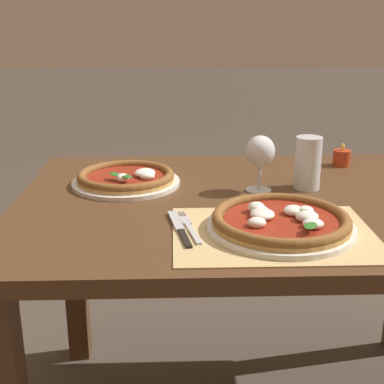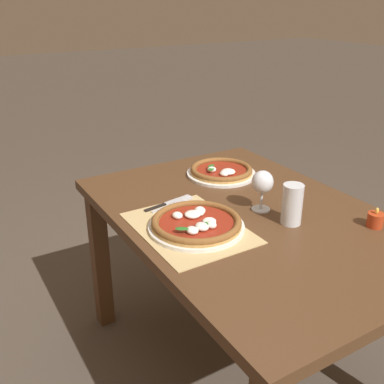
{
  "view_description": "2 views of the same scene",
  "coord_description": "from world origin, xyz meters",
  "px_view_note": "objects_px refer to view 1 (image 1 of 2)",
  "views": [
    {
      "loc": [
        -0.24,
        -1.32,
        1.2
      ],
      "look_at": [
        -0.19,
        -0.05,
        0.78
      ],
      "focal_mm": 50.0,
      "sensor_mm": 36.0,
      "label": 1
    },
    {
      "loc": [
        1.15,
        -0.94,
        1.47
      ],
      "look_at": [
        -0.2,
        -0.12,
        0.78
      ],
      "focal_mm": 42.0,
      "sensor_mm": 36.0,
      "label": 2
    }
  ],
  "objects_px": {
    "pizza_near": "(281,221)",
    "knife": "(180,228)",
    "pizza_far": "(127,178)",
    "votive_candle": "(342,158)",
    "fork": "(189,226)",
    "wine_glass": "(260,154)",
    "pint_glass": "(308,164)"
  },
  "relations": [
    {
      "from": "pizza_near",
      "to": "knife",
      "type": "bearing_deg",
      "value": 177.52
    },
    {
      "from": "pizza_far",
      "to": "votive_candle",
      "type": "bearing_deg",
      "value": 15.15
    },
    {
      "from": "pizza_near",
      "to": "fork",
      "type": "height_order",
      "value": "pizza_near"
    },
    {
      "from": "wine_glass",
      "to": "pint_glass",
      "type": "bearing_deg",
      "value": 9.26
    },
    {
      "from": "pint_glass",
      "to": "votive_candle",
      "type": "bearing_deg",
      "value": 53.94
    },
    {
      "from": "wine_glass",
      "to": "fork",
      "type": "height_order",
      "value": "wine_glass"
    },
    {
      "from": "pint_glass",
      "to": "wine_glass",
      "type": "bearing_deg",
      "value": -170.74
    },
    {
      "from": "pizza_far",
      "to": "pint_glass",
      "type": "relative_size",
      "value": 2.11
    },
    {
      "from": "votive_candle",
      "to": "fork",
      "type": "bearing_deg",
      "value": -134.25
    },
    {
      "from": "fork",
      "to": "knife",
      "type": "bearing_deg",
      "value": -152.65
    },
    {
      "from": "fork",
      "to": "pizza_far",
      "type": "bearing_deg",
      "value": 116.44
    },
    {
      "from": "pizza_near",
      "to": "votive_candle",
      "type": "relative_size",
      "value": 4.58
    },
    {
      "from": "pizza_far",
      "to": "votive_candle",
      "type": "relative_size",
      "value": 4.25
    },
    {
      "from": "pizza_near",
      "to": "votive_candle",
      "type": "height_order",
      "value": "votive_candle"
    },
    {
      "from": "pizza_near",
      "to": "pint_glass",
      "type": "distance_m",
      "value": 0.34
    },
    {
      "from": "wine_glass",
      "to": "pint_glass",
      "type": "xyz_separation_m",
      "value": [
        0.14,
        0.02,
        -0.04
      ]
    },
    {
      "from": "pizza_near",
      "to": "knife",
      "type": "distance_m",
      "value": 0.23
    },
    {
      "from": "votive_candle",
      "to": "wine_glass",
      "type": "bearing_deg",
      "value": -140.25
    },
    {
      "from": "pizza_far",
      "to": "votive_candle",
      "type": "xyz_separation_m",
      "value": [
        0.67,
        0.18,
        0.0
      ]
    },
    {
      "from": "knife",
      "to": "wine_glass",
      "type": "bearing_deg",
      "value": 51.31
    },
    {
      "from": "pizza_near",
      "to": "wine_glass",
      "type": "height_order",
      "value": "wine_glass"
    },
    {
      "from": "wine_glass",
      "to": "fork",
      "type": "relative_size",
      "value": 0.78
    },
    {
      "from": "wine_glass",
      "to": "knife",
      "type": "xyz_separation_m",
      "value": [
        -0.22,
        -0.27,
        -0.1
      ]
    },
    {
      "from": "pizza_far",
      "to": "knife",
      "type": "xyz_separation_m",
      "value": [
        0.15,
        -0.35,
        -0.01
      ]
    },
    {
      "from": "pint_glass",
      "to": "knife",
      "type": "distance_m",
      "value": 0.47
    },
    {
      "from": "fork",
      "to": "votive_candle",
      "type": "xyz_separation_m",
      "value": [
        0.5,
        0.52,
        0.02
      ]
    },
    {
      "from": "fork",
      "to": "votive_candle",
      "type": "distance_m",
      "value": 0.72
    },
    {
      "from": "wine_glass",
      "to": "pint_glass",
      "type": "distance_m",
      "value": 0.14
    },
    {
      "from": "pint_glass",
      "to": "votive_candle",
      "type": "xyz_separation_m",
      "value": [
        0.17,
        0.23,
        -0.05
      ]
    },
    {
      "from": "pizza_far",
      "to": "wine_glass",
      "type": "xyz_separation_m",
      "value": [
        0.37,
        -0.07,
        0.09
      ]
    },
    {
      "from": "pizza_far",
      "to": "pint_glass",
      "type": "height_order",
      "value": "pint_glass"
    },
    {
      "from": "pint_glass",
      "to": "pizza_far",
      "type": "bearing_deg",
      "value": 174.32
    }
  ]
}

